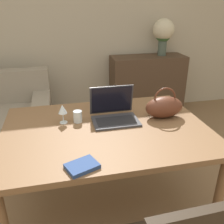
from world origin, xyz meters
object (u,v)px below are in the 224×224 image
laptop (114,111)px  wine_glass (63,110)px  drinking_glass (78,117)px  flower_vase (163,32)px  handbag (164,107)px

laptop → wine_glass: 0.39m
laptop → drinking_glass: (-0.28, 0.00, -0.02)m
flower_vase → laptop: bearing=-123.4°
drinking_glass → wine_glass: 0.12m
handbag → flower_vase: (0.70, 1.71, 0.34)m
drinking_glass → handbag: bearing=-5.2°
flower_vase → drinking_glass: bearing=-129.6°
wine_glass → flower_vase: flower_vase is taller
handbag → drinking_glass: bearing=174.8°
drinking_glass → flower_vase: flower_vase is taller
wine_glass → drinking_glass: bearing=-3.7°
handbag → flower_vase: bearing=67.7°
flower_vase → wine_glass: bearing=-131.9°
drinking_glass → wine_glass: bearing=176.3°
drinking_glass → handbag: handbag is taller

